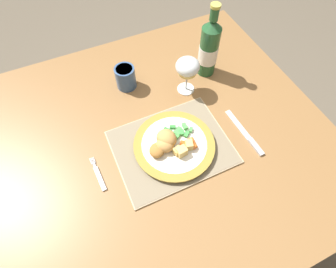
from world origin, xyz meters
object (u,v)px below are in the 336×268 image
(fork, at_px, (99,176))
(dining_table, at_px, (153,150))
(table_knife, at_px, (247,136))
(bottle, at_px, (209,48))
(dinner_plate, at_px, (174,145))
(drinking_cup, at_px, (126,77))
(wine_glass, at_px, (188,68))

(fork, bearing_deg, dining_table, 16.30)
(fork, relative_size, table_knife, 0.62)
(dining_table, distance_m, table_knife, 0.34)
(table_knife, distance_m, bottle, 0.35)
(dinner_plate, xyz_separation_m, drinking_cup, (-0.05, 0.33, 0.03))
(dining_table, relative_size, fork, 9.57)
(wine_glass, height_order, bottle, bottle)
(bottle, bearing_deg, table_knife, -93.59)
(fork, xyz_separation_m, table_knife, (0.50, -0.07, 0.00))
(fork, xyz_separation_m, wine_glass, (0.41, 0.21, 0.11))
(fork, bearing_deg, wine_glass, 27.20)
(dinner_plate, height_order, drinking_cup, drinking_cup)
(table_knife, bearing_deg, drinking_cup, 126.98)
(dinner_plate, distance_m, fork, 0.26)
(bottle, bearing_deg, wine_glass, -154.48)
(fork, relative_size, bottle, 0.45)
(drinking_cup, bearing_deg, wine_glass, -29.39)
(dinner_plate, relative_size, bottle, 0.94)
(fork, xyz_separation_m, bottle, (0.52, 0.27, 0.11))
(wine_glass, distance_m, drinking_cup, 0.24)
(dinner_plate, bearing_deg, dining_table, 130.66)
(wine_glass, bearing_deg, fork, -152.80)
(dining_table, relative_size, bottle, 4.26)
(table_knife, height_order, wine_glass, wine_glass)
(dining_table, distance_m, drinking_cup, 0.29)
(table_knife, relative_size, wine_glass, 1.39)
(dining_table, height_order, dinner_plate, dinner_plate)
(dinner_plate, bearing_deg, wine_glass, 54.85)
(dinner_plate, relative_size, drinking_cup, 3.03)
(dinner_plate, xyz_separation_m, bottle, (0.27, 0.27, 0.10))
(fork, relative_size, wine_glass, 0.86)
(dining_table, xyz_separation_m, bottle, (0.32, 0.21, 0.20))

